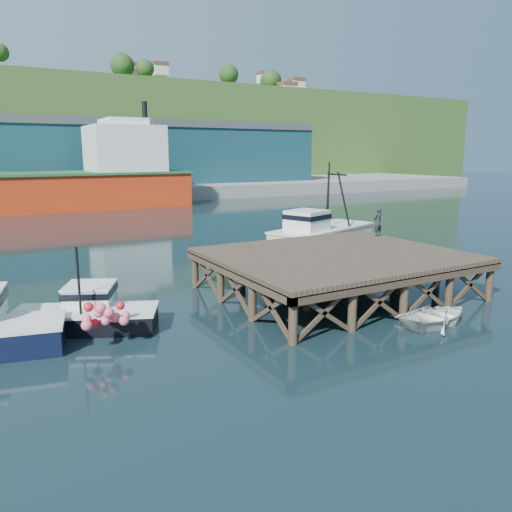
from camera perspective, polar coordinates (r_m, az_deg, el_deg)
ground at (r=23.02m, az=-1.90°, el=-6.17°), size 300.00×300.00×0.00m
wharf at (r=25.32m, az=9.36°, el=-0.13°), size 12.00×10.00×2.62m
far_quay at (r=90.19m, az=-23.23°, el=6.95°), size 160.00×40.00×2.00m
warehouse_mid at (r=85.02m, az=-23.13°, el=10.44°), size 28.00×16.00×9.00m
warehouse_right at (r=93.48m, az=-4.22°, el=11.37°), size 30.00×16.00×9.00m
hillside at (r=119.91m, az=-25.35°, el=12.53°), size 220.00×50.00×22.00m
boat_black at (r=21.72m, az=-18.77°, el=-6.12°), size 6.10×5.09×3.55m
trawler at (r=37.50m, az=7.38°, el=2.81°), size 10.12×6.45×6.38m
dinghy at (r=22.38m, az=19.93°, el=-6.45°), size 3.66×2.72×0.73m
dockworker at (r=30.90m, az=13.75°, el=3.81°), size 0.68×0.49×1.74m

